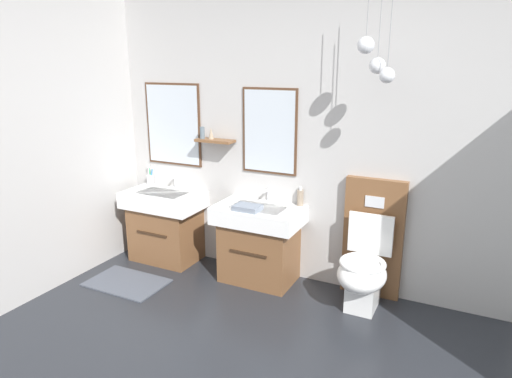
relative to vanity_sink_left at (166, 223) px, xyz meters
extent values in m
cube|color=#B7B5B2|center=(1.78, 0.26, 0.89)|extent=(4.81, 0.12, 2.53)
cube|color=#4C301E|center=(0.00, 0.20, 0.94)|extent=(0.61, 0.02, 0.78)
cube|color=silver|center=(0.00, 0.19, 0.94)|extent=(0.57, 0.01, 0.74)
cube|color=#4C301E|center=(1.02, 0.20, 0.94)|extent=(0.51, 0.02, 0.74)
cube|color=silver|center=(1.02, 0.19, 0.94)|extent=(0.47, 0.01, 0.70)
cube|color=brown|center=(0.51, 0.12, 0.83)|extent=(0.36, 0.14, 0.02)
cylinder|color=slate|center=(0.38, 0.11, 0.90)|extent=(0.04, 0.04, 0.11)
cone|color=gray|center=(0.46, 0.13, 0.90)|extent=(0.05, 0.05, 0.10)
sphere|color=silver|center=(1.87, -0.11, 1.63)|extent=(0.12, 0.12, 0.12)
cylinder|color=gray|center=(1.95, -0.08, 1.85)|extent=(0.01, 0.01, 0.62)
sphere|color=silver|center=(1.95, -0.08, 1.49)|extent=(0.11, 0.11, 0.11)
cylinder|color=gray|center=(2.04, -0.17, 1.82)|extent=(0.01, 0.01, 0.68)
sphere|color=silver|center=(2.04, -0.17, 1.43)|extent=(0.10, 0.10, 0.10)
cube|color=#474C56|center=(0.00, -0.59, -0.36)|extent=(0.68, 0.44, 0.01)
cube|color=brown|center=(0.00, 0.00, -0.10)|extent=(0.63, 0.43, 0.54)
cube|color=#342214|center=(0.00, -0.22, -0.04)|extent=(0.34, 0.01, 0.02)
cube|color=white|center=(0.00, 0.00, 0.24)|extent=(0.75, 0.49, 0.15)
cube|color=silver|center=(0.00, -0.03, 0.30)|extent=(0.47, 0.27, 0.03)
cylinder|color=silver|center=(0.00, 0.19, 0.37)|extent=(0.03, 0.03, 0.11)
cylinder|color=silver|center=(0.00, 0.14, 0.42)|extent=(0.02, 0.11, 0.02)
cube|color=brown|center=(1.02, 0.00, -0.10)|extent=(0.63, 0.43, 0.54)
cube|color=#342214|center=(1.02, -0.22, -0.04)|extent=(0.34, 0.01, 0.02)
cube|color=white|center=(1.02, 0.00, 0.24)|extent=(0.75, 0.49, 0.15)
cube|color=silver|center=(1.02, -0.03, 0.30)|extent=(0.47, 0.27, 0.03)
cylinder|color=silver|center=(1.02, 0.19, 0.37)|extent=(0.03, 0.03, 0.11)
cylinder|color=silver|center=(1.02, 0.14, 0.42)|extent=(0.02, 0.11, 0.02)
cube|color=brown|center=(1.96, 0.19, 0.13)|extent=(0.48, 0.10, 1.00)
cube|color=silver|center=(1.96, 0.14, 0.45)|extent=(0.15, 0.01, 0.09)
cube|color=white|center=(1.96, -0.08, -0.20)|extent=(0.22, 0.30, 0.34)
ellipsoid|color=white|center=(1.96, -0.16, -0.05)|extent=(0.37, 0.46, 0.24)
torus|color=white|center=(1.96, -0.16, 0.04)|extent=(0.35, 0.35, 0.04)
cube|color=white|center=(1.96, 0.06, 0.20)|extent=(0.35, 0.03, 0.33)
cylinder|color=silver|center=(-0.30, 0.16, 0.37)|extent=(0.07, 0.07, 0.09)
cylinder|color=#2D84DB|center=(-0.28, 0.17, 0.42)|extent=(0.04, 0.02, 0.15)
cube|color=white|center=(-0.26, 0.17, 0.49)|extent=(0.02, 0.02, 0.03)
cylinder|color=#33B266|center=(-0.31, 0.18, 0.42)|extent=(0.03, 0.02, 0.16)
cube|color=white|center=(-0.31, 0.17, 0.50)|extent=(0.01, 0.02, 0.03)
cylinder|color=white|center=(-0.30, 0.15, 0.42)|extent=(0.01, 0.03, 0.17)
cube|color=white|center=(-0.31, 0.16, 0.51)|extent=(0.01, 0.02, 0.03)
cylinder|color=gray|center=(1.32, 0.17, 0.39)|extent=(0.06, 0.06, 0.14)
cylinder|color=silver|center=(1.32, 0.17, 0.47)|extent=(0.02, 0.02, 0.04)
cube|color=gray|center=(0.98, -0.14, 0.34)|extent=(0.22, 0.16, 0.04)
camera|label=1|loc=(2.63, -3.33, 1.51)|focal=31.68mm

